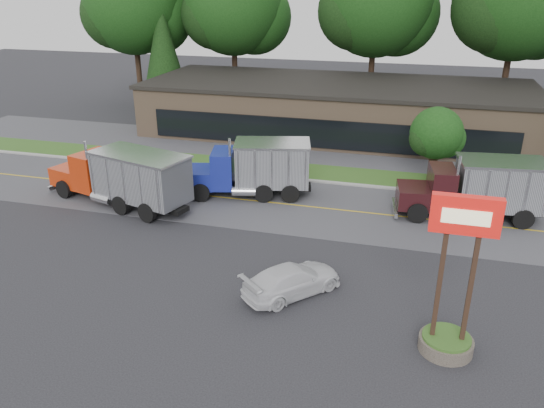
{
  "coord_description": "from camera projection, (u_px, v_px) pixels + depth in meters",
  "views": [
    {
      "loc": [
        8.63,
        -19.04,
        12.2
      ],
      "look_at": [
        2.08,
        4.72,
        1.8
      ],
      "focal_mm": 35.0,
      "sensor_mm": 36.0,
      "label": 1
    }
  ],
  "objects": [
    {
      "name": "bilo_sign",
      "position": [
        452.0,
        302.0,
        18.19
      ],
      "size": [
        2.2,
        1.9,
        5.95
      ],
      "color": "#6B6054",
      "rests_on": "ground"
    },
    {
      "name": "road",
      "position": [
        258.0,
        201.0,
        31.76
      ],
      "size": [
        60.0,
        8.0,
        0.02
      ],
      "primitive_type": "cube",
      "color": "#5C5C61",
      "rests_on": "ground"
    },
    {
      "name": "far_parking",
      "position": [
        298.0,
        149.0,
        41.53
      ],
      "size": [
        60.0,
        7.0,
        0.02
      ],
      "primitive_type": "cube",
      "color": "#5C5C61",
      "rests_on": "ground"
    },
    {
      "name": "evergreen_left",
      "position": [
        163.0,
        50.0,
        52.04
      ],
      "size": [
        4.72,
        4.72,
        10.74
      ],
      "color": "#382619",
      "rests_on": "ground"
    },
    {
      "name": "tree_verge",
      "position": [
        437.0,
        136.0,
        33.43
      ],
      "size": [
        3.51,
        3.31,
        5.01
      ],
      "color": "#382619",
      "rests_on": "ground"
    },
    {
      "name": "rally_car",
      "position": [
        292.0,
        280.0,
        22.19
      ],
      "size": [
        4.27,
        4.53,
        1.29
      ],
      "primitive_type": "imported",
      "rotation": [
        0.0,
        0.0,
        2.43
      ],
      "color": "silver",
      "rests_on": "ground"
    },
    {
      "name": "tree_far_a",
      "position": [
        135.0,
        9.0,
        53.45
      ],
      "size": [
        10.48,
        9.87,
        14.95
      ],
      "color": "#382619",
      "rests_on": "ground"
    },
    {
      "name": "tree_far_b",
      "position": [
        235.0,
        10.0,
        52.77
      ],
      "size": [
        10.5,
        9.88,
        14.98
      ],
      "color": "#382619",
      "rests_on": "ground"
    },
    {
      "name": "grass_verge",
      "position": [
        282.0,
        170.0,
        37.09
      ],
      "size": [
        60.0,
        3.4,
        0.03
      ],
      "primitive_type": "cube",
      "color": "#2E5B1F",
      "rests_on": "ground"
    },
    {
      "name": "strip_mall",
      "position": [
        337.0,
        109.0,
        45.59
      ],
      "size": [
        32.0,
        12.0,
        4.0
      ],
      "primitive_type": "cube",
      "color": "#896D54",
      "rests_on": "ground"
    },
    {
      "name": "curb",
      "position": [
        276.0,
        178.0,
        35.49
      ],
      "size": [
        60.0,
        0.3,
        0.12
      ],
      "primitive_type": "cube",
      "color": "#9E9E99",
      "rests_on": "ground"
    },
    {
      "name": "center_line",
      "position": [
        258.0,
        201.0,
        31.76
      ],
      "size": [
        60.0,
        0.12,
        0.01
      ],
      "primitive_type": "cube",
      "color": "gold",
      "rests_on": "ground"
    },
    {
      "name": "tree_far_c",
      "position": [
        378.0,
        5.0,
        49.13
      ],
      "size": [
        11.1,
        10.45,
        15.83
      ],
      "color": "#382619",
      "rests_on": "ground"
    },
    {
      "name": "dump_truck_blue",
      "position": [
        255.0,
        167.0,
        32.03
      ],
      "size": [
        7.88,
        4.25,
        3.36
      ],
      "rotation": [
        0.0,
        0.0,
        3.38
      ],
      "color": "black",
      "rests_on": "ground"
    },
    {
      "name": "tree_far_d",
      "position": [
        520.0,
        2.0,
        45.13
      ],
      "size": [
        11.59,
        10.91,
        16.54
      ],
      "color": "#382619",
      "rests_on": "ground"
    },
    {
      "name": "ground",
      "position": [
        199.0,
        275.0,
        23.77
      ],
      "size": [
        140.0,
        140.0,
        0.0
      ],
      "primitive_type": "plane",
      "color": "#35353A",
      "rests_on": "ground"
    },
    {
      "name": "dump_truck_maroon",
      "position": [
        479.0,
        187.0,
        28.9
      ],
      "size": [
        7.93,
        3.53,
        3.36
      ],
      "rotation": [
        0.0,
        0.0,
        3.27
      ],
      "color": "black",
      "rests_on": "ground"
    },
    {
      "name": "dump_truck_red",
      "position": [
        124.0,
        176.0,
        30.54
      ],
      "size": [
        9.8,
        4.94,
        3.36
      ],
      "rotation": [
        0.0,
        0.0,
        2.87
      ],
      "color": "black",
      "rests_on": "ground"
    }
  ]
}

